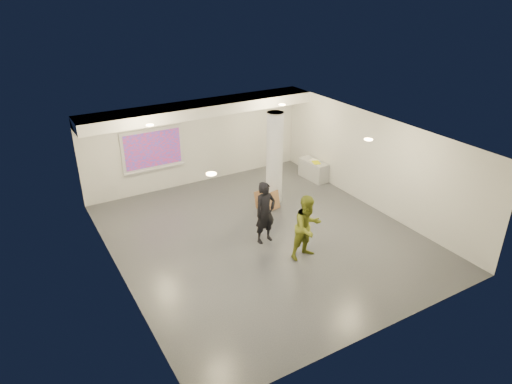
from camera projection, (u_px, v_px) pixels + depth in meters
floor at (263, 237)px, 13.02m from camera, size 8.00×9.00×0.01m
ceiling at (264, 136)px, 11.73m from camera, size 8.00×9.00×0.01m
wall_back at (197, 142)px, 15.88m from camera, size 8.00×0.01×3.00m
wall_front at (383, 274)px, 8.86m from camera, size 8.00×0.01×3.00m
wall_left at (116, 226)px, 10.55m from camera, size 0.01×9.00×3.00m
wall_right at (373, 162)px, 14.20m from camera, size 0.01×9.00×3.00m
soffit_band at (201, 108)px, 14.88m from camera, size 8.00×1.10×0.36m
downlight_nw at (150, 125)px, 12.68m from camera, size 0.22×0.22×0.02m
downlight_ne at (282, 105)px, 14.69m from camera, size 0.22×0.22×0.02m
downlight_sw at (211, 174)px, 9.56m from camera, size 0.22×0.22×0.02m
downlight_se at (368, 139)px, 11.57m from camera, size 0.22×0.22×0.02m
column at (275, 158)px, 14.46m from camera, size 0.52×0.52×3.00m
projection_screen at (153, 150)px, 15.10m from camera, size 2.10×0.13×1.42m
credenza at (314, 170)px, 16.59m from camera, size 0.57×1.21×0.69m
papers_stack at (314, 160)px, 16.49m from camera, size 0.35×0.39×0.02m
postit_pad at (316, 162)px, 16.29m from camera, size 0.32×0.38×0.03m
cardboard_back at (261, 198)px, 14.64m from camera, size 0.52×0.22×0.55m
cardboard_front at (273, 201)px, 14.42m from camera, size 0.56×0.27×0.59m
woman at (265, 213)px, 12.44m from camera, size 0.69×0.50×1.78m
man at (307, 227)px, 11.74m from camera, size 0.91×0.73×1.76m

